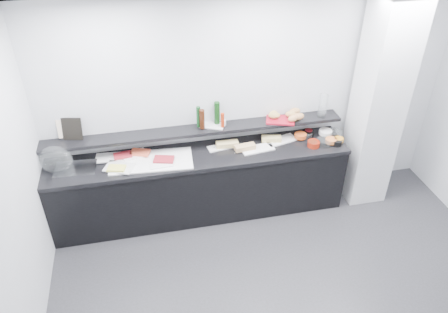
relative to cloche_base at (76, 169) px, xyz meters
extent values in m
plane|color=#2D2D30|center=(2.12, -1.66, -0.92)|extent=(5.00, 5.00, 0.00)
cube|color=silver|center=(2.12, 0.34, 0.43)|extent=(5.00, 0.02, 2.70)
plane|color=white|center=(2.12, -1.66, 1.78)|extent=(5.00, 5.00, 0.00)
cube|color=silver|center=(3.62, -0.01, 0.43)|extent=(0.50, 0.50, 2.70)
cube|color=black|center=(1.42, 0.04, -0.50)|extent=(3.60, 0.60, 0.85)
cube|color=black|center=(1.42, 0.04, -0.05)|extent=(3.62, 0.62, 0.05)
cube|color=black|center=(1.42, 0.21, 0.21)|extent=(3.60, 0.25, 0.04)
cube|color=silver|center=(0.00, 0.00, 0.00)|extent=(0.48, 0.34, 0.04)
ellipsoid|color=white|center=(-0.20, 0.08, 0.11)|extent=(0.42, 0.33, 0.34)
cube|color=white|center=(0.85, 0.01, -0.01)|extent=(0.98, 0.52, 0.01)
cube|color=white|center=(0.36, 0.16, 0.00)|extent=(0.31, 0.22, 0.01)
cube|color=maroon|center=(0.53, 0.14, 0.02)|extent=(0.22, 0.15, 0.02)
cube|color=white|center=(0.66, 0.16, 0.00)|extent=(0.32, 0.25, 0.01)
cube|color=#EA4F2F|center=(0.73, 0.16, 0.02)|extent=(0.26, 0.21, 0.02)
cube|color=white|center=(0.48, -0.07, 0.00)|extent=(0.38, 0.33, 0.01)
cube|color=#E4DE58|center=(0.45, -0.10, 0.02)|extent=(0.22, 0.17, 0.02)
cube|color=white|center=(0.95, -0.09, 0.00)|extent=(0.27, 0.19, 0.01)
cube|color=maroon|center=(0.99, -0.04, 0.02)|extent=(0.26, 0.20, 0.02)
cube|color=white|center=(1.69, 0.12, -0.01)|extent=(0.32, 0.17, 0.01)
cube|color=#DFC275|center=(1.78, 0.12, 0.02)|extent=(0.27, 0.11, 0.06)
cylinder|color=#AEAFB5|center=(1.67, 0.10, 0.00)|extent=(0.16, 0.03, 0.01)
cube|color=white|center=(2.13, -0.01, -0.01)|extent=(0.42, 0.22, 0.01)
cube|color=tan|center=(1.97, 0.01, 0.02)|extent=(0.26, 0.12, 0.06)
cylinder|color=silver|center=(1.89, -0.02, 0.00)|extent=(0.14, 0.09, 0.01)
cube|color=white|center=(2.46, 0.12, -0.01)|extent=(0.43, 0.27, 0.01)
cube|color=tan|center=(2.34, 0.13, 0.02)|extent=(0.25, 0.14, 0.06)
cylinder|color=silver|center=(2.30, 0.06, 0.00)|extent=(0.16, 0.02, 0.01)
cylinder|color=white|center=(2.79, 0.13, 0.02)|extent=(0.20, 0.20, 0.07)
cylinder|color=#D2511C|center=(2.72, 0.12, 0.03)|extent=(0.20, 0.20, 0.05)
cylinder|color=black|center=(2.84, 0.17, 0.02)|extent=(0.16, 0.16, 0.07)
cylinder|color=#530B10|center=(2.85, 0.19, 0.03)|extent=(0.13, 0.13, 0.05)
cylinder|color=white|center=(3.17, 0.10, 0.02)|extent=(0.22, 0.22, 0.07)
cylinder|color=white|center=(3.06, 0.13, 0.03)|extent=(0.17, 0.17, 0.05)
cylinder|color=maroon|center=(2.81, -0.08, 0.02)|extent=(0.16, 0.16, 0.07)
cylinder|color=#501A0B|center=(2.80, -0.09, 0.03)|extent=(0.14, 0.14, 0.05)
cylinder|color=white|center=(2.95, -0.07, 0.02)|extent=(0.21, 0.21, 0.07)
cylinder|color=#CF6C32|center=(3.04, -0.07, 0.03)|extent=(0.18, 0.18, 0.05)
cylinder|color=black|center=(3.11, -0.11, 0.02)|extent=(0.14, 0.14, 0.07)
cylinder|color=orange|center=(3.15, -0.08, 0.03)|extent=(0.12, 0.12, 0.05)
cube|color=black|center=(0.01, 0.29, 0.36)|extent=(0.23, 0.12, 0.26)
cube|color=beige|center=(-0.08, 0.31, 0.36)|extent=(0.16, 0.06, 0.22)
cube|color=white|center=(1.62, 0.25, 0.24)|extent=(0.34, 0.28, 0.01)
cylinder|color=#0F3A17|center=(1.46, 0.24, 0.37)|extent=(0.06, 0.06, 0.26)
cylinder|color=#361709|center=(1.49, 0.20, 0.36)|extent=(0.08, 0.08, 0.24)
cylinder|color=#0E340F|center=(1.68, 0.27, 0.38)|extent=(0.08, 0.08, 0.28)
cylinder|color=#A0260B|center=(1.73, 0.18, 0.33)|extent=(0.04, 0.04, 0.18)
cylinder|color=white|center=(1.75, 0.19, 0.28)|extent=(0.03, 0.03, 0.07)
cylinder|color=silver|center=(1.77, 0.22, 0.28)|extent=(0.04, 0.04, 0.07)
cube|color=maroon|center=(2.46, 0.19, 0.24)|extent=(0.40, 0.34, 0.02)
ellipsoid|color=tan|center=(2.39, 0.27, 0.29)|extent=(0.14, 0.11, 0.08)
ellipsoid|color=#B67D45|center=(2.68, 0.28, 0.29)|extent=(0.14, 0.10, 0.08)
ellipsoid|color=#C5804B|center=(2.59, 0.11, 0.29)|extent=(0.14, 0.11, 0.08)
ellipsoid|color=#AC7241|center=(2.67, 0.14, 0.29)|extent=(0.17, 0.12, 0.08)
ellipsoid|color=#AE8942|center=(2.39, 0.23, 0.29)|extent=(0.17, 0.13, 0.08)
ellipsoid|color=#B68745|center=(2.60, 0.22, 0.29)|extent=(0.15, 0.12, 0.08)
cylinder|color=white|center=(2.99, 0.19, 0.38)|extent=(0.11, 0.11, 0.30)
camera|label=1|loc=(0.81, -4.23, 2.89)|focal=35.00mm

